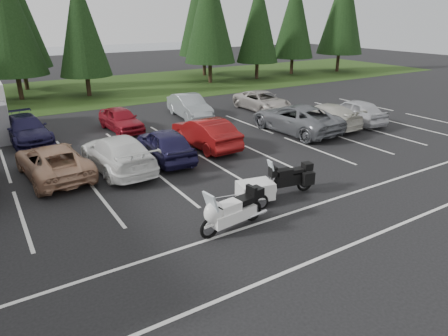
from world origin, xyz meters
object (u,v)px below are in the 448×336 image
Objects in this scene: car_near_2 at (53,161)px; car_near_5 at (205,133)px; car_far_1 at (26,129)px; car_far_2 at (121,119)px; car_near_8 at (354,111)px; cargo_trailer at (255,193)px; car_far_4 at (262,101)px; adventure_motorcycle at (288,176)px; car_far_3 at (189,106)px; touring_motorcycle at (232,207)px; car_near_4 at (165,144)px; car_near_6 at (296,118)px; car_near_7 at (324,115)px; car_near_3 at (118,153)px.

car_near_5 is (7.32, 0.14, 0.07)m from car_near_2.
car_far_1 is 1.19× the size of car_far_2.
car_near_5 is 0.98× the size of car_far_1.
car_near_5 is at bearing 1.70° from car_near_8.
car_far_1 is 13.80m from cargo_trailer.
car_far_2 is (-12.88, 6.00, -0.08)m from car_near_8.
car_far_4 is 1.96× the size of adventure_motorcycle.
car_far_2 is 4.89m from car_far_3.
car_far_4 is (5.28, -0.93, -0.08)m from car_far_3.
car_near_8 reaches higher than car_far_4.
touring_motorcycle is at bearing -131.00° from car_far_4.
car_near_6 reaches higher than car_near_4.
adventure_motorcycle is (7.36, -12.50, 0.06)m from car_far_1.
cargo_trailer is (-11.98, -5.96, -0.34)m from car_near_8.
car_far_3 reaches higher than car_far_1.
touring_motorcycle reaches higher than car_near_7.
car_near_5 is (2.50, 0.61, 0.00)m from car_near_4.
car_far_4 is 14.92m from cargo_trailer.
car_near_3 is at bearing -0.58° from car_near_6.
car_near_2 is at bearing -134.50° from car_far_2.
car_far_3 is at bearing -4.18° from car_far_1.
touring_motorcycle is 3.38m from adventure_motorcycle.
touring_motorcycle is 1.13× the size of adventure_motorcycle.
car_near_2 is 1.80× the size of touring_motorcycle.
cargo_trailer is at bearing -102.57° from car_far_3.
cargo_trailer is (0.90, -11.96, -0.26)m from car_far_2.
car_near_7 is at bearing 174.87° from car_near_2.
car_near_6 reaches higher than car_far_3.
car_far_3 is 1.84× the size of adventure_motorcycle.
car_near_2 is 4.84m from car_near_4.
car_far_4 is 16.86m from touring_motorcycle.
car_far_1 is (-0.26, 6.00, -0.01)m from car_near_2.
car_near_7 is 5.46m from car_far_4.
cargo_trailer is at bearing -170.58° from adventure_motorcycle.
car_near_8 is at bearing -175.74° from car_near_4.
car_far_1 is at bearing -174.29° from car_far_3.
car_near_5 is 9.59m from car_far_1.
car_near_4 is 1.00× the size of car_near_8.
car_near_4 is at bearing -0.47° from car_near_7.
car_near_8 is 0.92× the size of car_far_4.
car_near_5 is at bearing 59.13° from touring_motorcycle.
car_far_2 is 1.61× the size of adventure_motorcycle.
car_far_2 is at bearing -84.46° from car_near_4.
car_near_3 is 12.81m from car_near_7.
car_far_3 is (4.85, 0.69, 0.07)m from car_far_2.
car_near_7 is 1.02× the size of car_far_1.
car_near_2 is 17.60m from car_near_8.
car_near_5 is at bearing -4.38° from car_near_7.
car_near_4 is at bearing 108.31° from cargo_trailer.
car_near_5 reaches higher than car_near_3.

